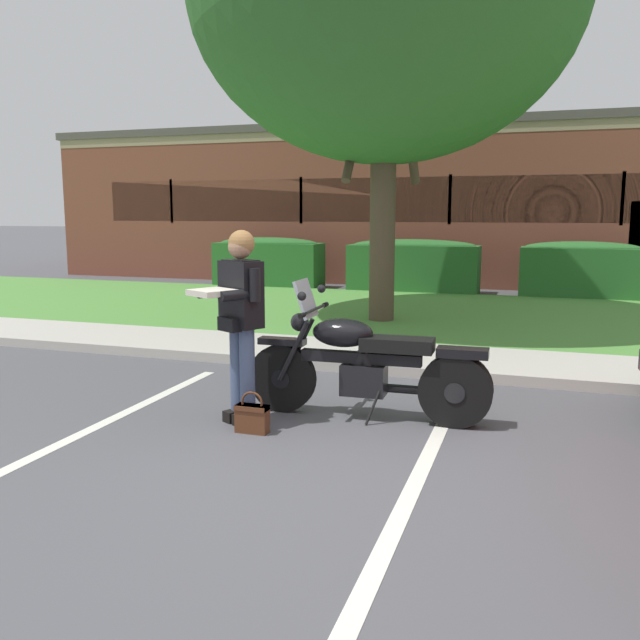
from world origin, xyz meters
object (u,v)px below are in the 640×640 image
(rider_person, at_px, (239,311))
(hedge_left, at_px, (268,261))
(motorcycle, at_px, (375,366))
(hedge_center_left, at_px, (413,265))
(hedge_center_right, at_px, (581,269))
(handbag, at_px, (252,416))
(brick_building, at_px, (473,205))

(rider_person, bearing_deg, hedge_left, 111.75)
(motorcycle, xyz_separation_m, hedge_left, (-5.20, 9.81, 0.16))
(hedge_center_left, bearing_deg, rider_person, -87.45)
(hedge_left, relative_size, hedge_center_right, 1.07)
(handbag, distance_m, hedge_center_left, 10.55)
(rider_person, distance_m, hedge_center_right, 10.77)
(hedge_center_right, bearing_deg, handbag, -105.78)
(hedge_center_right, bearing_deg, brick_building, 115.34)
(hedge_center_left, height_order, brick_building, brick_building)
(rider_person, distance_m, brick_building, 16.67)
(motorcycle, relative_size, brick_building, 0.10)
(motorcycle, xyz_separation_m, hedge_center_right, (2.08, 9.81, 0.16))
(rider_person, bearing_deg, hedge_center_right, 72.79)
(rider_person, bearing_deg, brick_building, 89.40)
(handbag, xyz_separation_m, brick_building, (-0.04, 16.87, 1.92))
(rider_person, relative_size, brick_building, 0.07)
(rider_person, xyz_separation_m, hedge_center_left, (-0.46, 10.28, -0.36))
(rider_person, xyz_separation_m, handbag, (0.21, -0.23, -0.86))
(rider_person, xyz_separation_m, brick_building, (0.17, 16.64, 1.06))
(hedge_center_left, relative_size, brick_building, 0.13)
(motorcycle, bearing_deg, brick_building, 93.29)
(rider_person, bearing_deg, handbag, -47.63)
(rider_person, xyz_separation_m, hedge_left, (-4.10, 10.28, -0.36))
(hedge_center_left, distance_m, hedge_center_right, 3.64)
(motorcycle, height_order, hedge_center_left, motorcycle)
(hedge_left, distance_m, hedge_center_right, 7.29)
(rider_person, bearing_deg, motorcycle, 23.33)
(handbag, xyz_separation_m, hedge_center_left, (-0.67, 10.51, 0.51))
(hedge_left, height_order, hedge_center_right, same)
(handbag, bearing_deg, hedge_center_right, 74.22)
(brick_building, bearing_deg, rider_person, -90.60)
(hedge_center_right, height_order, brick_building, brick_building)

